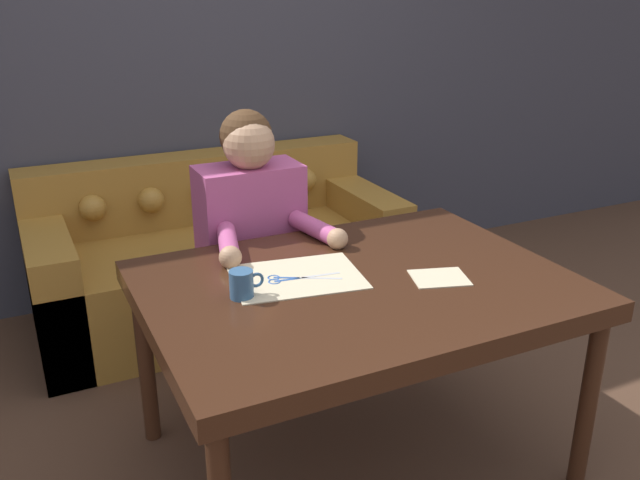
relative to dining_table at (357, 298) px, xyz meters
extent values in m
plane|color=#4C3323|center=(0.10, -0.02, -0.66)|extent=(16.00, 16.00, 0.00)
cube|color=#383842|center=(0.10, 1.80, 0.64)|extent=(8.00, 0.06, 2.60)
cube|color=#381E11|center=(0.00, 0.00, 0.03)|extent=(1.39, 1.03, 0.07)
cylinder|color=#381E11|center=(0.64, -0.46, -0.33)|extent=(0.06, 0.06, 0.65)
cylinder|color=#381E11|center=(-0.64, 0.46, -0.33)|extent=(0.06, 0.06, 0.65)
cylinder|color=#381E11|center=(0.64, 0.46, -0.33)|extent=(0.06, 0.06, 0.65)
cube|color=olive|center=(-0.07, 1.33, -0.44)|extent=(1.82, 0.85, 0.44)
cube|color=olive|center=(-0.07, 1.64, -0.04)|extent=(1.82, 0.22, 0.36)
cube|color=olive|center=(-0.88, 1.33, -0.36)|extent=(0.20, 0.85, 0.60)
cube|color=olive|center=(0.74, 1.33, -0.36)|extent=(0.20, 0.85, 0.60)
sphere|color=olive|center=(-0.64, 1.51, -0.04)|extent=(0.13, 0.13, 0.13)
sphere|color=olive|center=(-0.35, 1.51, -0.04)|extent=(0.13, 0.13, 0.13)
sphere|color=olive|center=(-0.07, 1.51, -0.04)|extent=(0.13, 0.13, 0.13)
sphere|color=olive|center=(0.21, 1.51, -0.04)|extent=(0.13, 0.13, 0.13)
sphere|color=olive|center=(0.50, 1.51, -0.04)|extent=(0.13, 0.13, 0.13)
cube|color=white|center=(0.09, 1.22, -0.22)|extent=(0.30, 0.29, 0.00)
cylinder|color=#33281E|center=(-0.13, 0.68, -0.44)|extent=(0.28, 0.28, 0.44)
cube|color=#B24C84|center=(-0.13, 0.68, 0.05)|extent=(0.42, 0.22, 0.52)
sphere|color=tan|center=(-0.13, 0.66, 0.40)|extent=(0.20, 0.20, 0.20)
sphere|color=#472D19|center=(-0.13, 0.69, 0.43)|extent=(0.21, 0.21, 0.21)
cylinder|color=#B24C84|center=(-0.30, 0.43, 0.10)|extent=(0.14, 0.29, 0.07)
sphere|color=tan|center=(-0.34, 0.29, 0.10)|extent=(0.08, 0.08, 0.08)
cylinder|color=#B24C84|center=(0.05, 0.43, 0.10)|extent=(0.12, 0.29, 0.07)
sphere|color=tan|center=(0.07, 0.29, 0.10)|extent=(0.08, 0.08, 0.08)
cube|color=beige|center=(-0.17, 0.11, 0.07)|extent=(0.47, 0.38, 0.00)
cube|color=beige|center=(0.25, -0.11, 0.07)|extent=(0.22, 0.20, 0.00)
cube|color=silver|center=(-0.10, 0.08, 0.07)|extent=(0.14, 0.03, 0.00)
cube|color=#2D569E|center=(-0.21, 0.10, 0.07)|extent=(0.09, 0.02, 0.00)
torus|color=#2D569E|center=(-0.26, 0.10, 0.07)|extent=(0.04, 0.04, 0.01)
cube|color=silver|center=(-0.11, 0.06, 0.07)|extent=(0.13, 0.08, 0.00)
cube|color=#2D569E|center=(-0.21, 0.11, 0.07)|extent=(0.09, 0.05, 0.00)
torus|color=#2D569E|center=(-0.25, 0.13, 0.07)|extent=(0.04, 0.04, 0.01)
cylinder|color=silver|center=(-0.17, 0.09, 0.07)|extent=(0.01, 0.01, 0.01)
cylinder|color=#335B84|center=(-0.39, 0.04, 0.11)|extent=(0.08, 0.08, 0.09)
torus|color=#335B84|center=(-0.34, 0.04, 0.12)|extent=(0.05, 0.01, 0.05)
camera|label=1|loc=(-1.00, -1.79, 1.00)|focal=38.00mm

